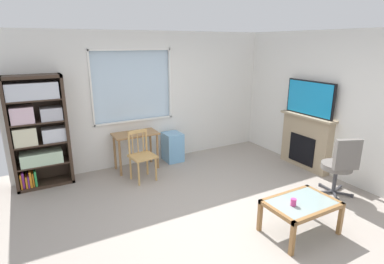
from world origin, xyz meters
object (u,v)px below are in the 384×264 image
tv (310,98)px  desk_under_window (136,140)px  fireplace (306,141)px  bookshelf (37,128)px  coffee_table (301,206)px  sippy_cup (293,202)px  wooden_chair (142,155)px  office_chair (340,164)px  plastic_drawer_unit (173,147)px

tv → desk_under_window: bearing=152.6°
fireplace → tv: tv is taller
bookshelf → coffee_table: (2.79, -3.14, -0.65)m
tv → sippy_cup: 2.63m
desk_under_window → coffee_table: size_ratio=0.93×
desk_under_window → wooden_chair: wooden_chair is taller
wooden_chair → tv: tv is taller
fireplace → tv: (-0.02, 0.00, 0.85)m
wooden_chair → sippy_cup: 2.75m
sippy_cup → tv: bearing=38.5°
office_chair → fireplace: bearing=66.3°
sippy_cup → fireplace: bearing=38.2°
bookshelf → desk_under_window: bearing=-3.7°
fireplace → sippy_cup: bearing=-141.8°
office_chair → sippy_cup: 1.53m
plastic_drawer_unit → tv: (2.12, -1.57, 1.08)m
bookshelf → sippy_cup: 4.14m
tv → office_chair: bearing=-112.9°
desk_under_window → office_chair: size_ratio=0.84×
wooden_chair → plastic_drawer_unit: wooden_chair is taller
wooden_chair → coffee_table: size_ratio=1.00×
bookshelf → desk_under_window: size_ratio=2.25×
plastic_drawer_unit → sippy_cup: size_ratio=6.62×
bookshelf → wooden_chair: bearing=-21.6°
tv → plastic_drawer_unit: bearing=143.5°
desk_under_window → coffee_table: 3.26m
bookshelf → coffee_table: size_ratio=2.10×
desk_under_window → fireplace: fireplace is taller
plastic_drawer_unit → office_chair: (1.65, -2.68, 0.26)m
wooden_chair → fireplace: size_ratio=0.77×
bookshelf → fireplace: (4.58, -1.62, -0.49)m
bookshelf → coffee_table: bearing=-48.4°
bookshelf → office_chair: (4.09, -2.73, -0.47)m
bookshelf → wooden_chair: bookshelf is taller
wooden_chair → fireplace: fireplace is taller
tv → coffee_table: 2.54m
wooden_chair → plastic_drawer_unit: 1.05m
plastic_drawer_unit → office_chair: bearing=-58.4°
desk_under_window → sippy_cup: size_ratio=9.34×
fireplace → sippy_cup: (-1.95, -1.54, -0.04)m
bookshelf → office_chair: bearing=-33.7°
plastic_drawer_unit → sippy_cup: bearing=-86.6°
plastic_drawer_unit → office_chair: size_ratio=0.60×
desk_under_window → sippy_cup: (0.99, -3.05, -0.11)m
fireplace → bookshelf: bearing=160.5°
plastic_drawer_unit → desk_under_window: bearing=-176.4°
wooden_chair → sippy_cup: bearing=-67.4°
tv → office_chair: (-0.47, -1.11, -0.83)m
bookshelf → sippy_cup: bookshelf is taller
office_chair → coffee_table: (-1.30, -0.41, -0.18)m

